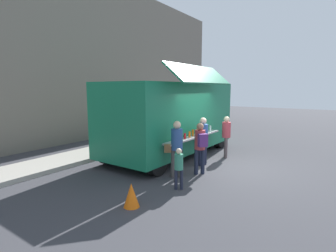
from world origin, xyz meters
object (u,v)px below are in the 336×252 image
Objects in this scene: traffic_cone_orange at (131,195)px; customer_rear_waiting at (176,144)px; customer_mid_with_backpack at (200,143)px; customer_extra_browsing at (226,133)px; customer_front_ordering at (203,137)px; food_truck_main at (171,116)px; child_near_queue at (179,165)px; trash_bin at (174,127)px.

customer_rear_waiting is at bearing 6.38° from traffic_cone_orange.
traffic_cone_orange is at bearing 127.49° from customer_mid_with_backpack.
customer_mid_with_backpack is 2.40m from customer_extra_browsing.
customer_front_ordering is 1.04× the size of customer_extra_browsing.
customer_mid_with_backpack is (-1.54, -2.07, -0.58)m from food_truck_main.
customer_front_ordering is (-0.58, -1.68, -0.57)m from food_truck_main.
customer_mid_with_backpack is 0.77m from customer_rear_waiting.
food_truck_main reaches higher than child_near_queue.
child_near_queue is at bearing 136.27° from customer_mid_with_backpack.
trash_bin is at bearing -4.16° from customer_rear_waiting.
customer_front_ordering is 2.45m from child_near_queue.
trash_bin is 0.58× the size of customer_rear_waiting.
customer_rear_waiting is 1.53× the size of child_near_queue.
customer_mid_with_backpack is at bearing -4.54° from traffic_cone_orange.
customer_rear_waiting is (-0.60, 0.49, 0.02)m from customer_mid_with_backpack.
child_near_queue is (1.48, -0.34, 0.39)m from traffic_cone_orange.
food_truck_main is 3.59× the size of customer_rear_waiting.
customer_extra_browsing reaches higher than child_near_queue.
trash_bin is 7.11m from customer_rear_waiting.
customer_extra_browsing is 3.83m from child_near_queue.
customer_extra_browsing is at bearing -65.40° from food_truck_main.
customer_extra_browsing is (2.40, 0.11, -0.03)m from customer_mid_with_backpack.
customer_rear_waiting reaches higher than customer_extra_browsing.
food_truck_main is 2.22m from customer_extra_browsing.
customer_mid_with_backpack is at bearing -125.73° from food_truck_main.
food_truck_main is at bearing -0.30° from child_near_queue.
traffic_cone_orange is 0.33× the size of customer_front_ordering.
trash_bin is 0.88× the size of child_near_queue.
food_truck_main reaches higher than customer_extra_browsing.
customer_extra_browsing is at bearing -44.65° from customer_rear_waiting.
customer_mid_with_backpack is 1.01× the size of customer_extra_browsing.
traffic_cone_orange is 3.93m from customer_front_ordering.
trash_bin is 5.94m from customer_front_ordering.
traffic_cone_orange is 0.32× the size of customer_rear_waiting.
child_near_queue is at bearing 178.37° from customer_rear_waiting.
customer_front_ordering reaches higher than customer_mid_with_backpack.
food_truck_main is at bearing 3.90° from customer_extra_browsing.
customer_front_ordering reaches higher than traffic_cone_orange.
customer_rear_waiting is at bearing -142.61° from food_truck_main.
customer_extra_browsing is (-2.92, -4.28, 0.46)m from trash_bin.
customer_rear_waiting is (-5.92, -3.91, 0.52)m from trash_bin.
customer_extra_browsing reaches higher than traffic_cone_orange.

